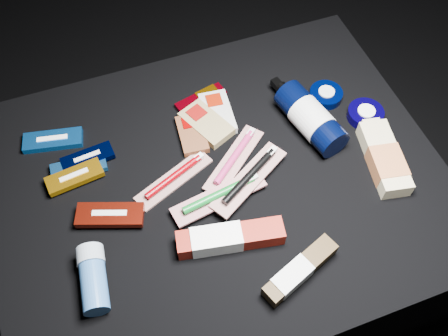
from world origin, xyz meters
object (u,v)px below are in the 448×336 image
object	(u,v)px
lotion_bottle	(310,118)
deodorant_stick	(93,278)
bodywash_bottle	(384,159)
toothpaste_carton_red	(226,238)

from	to	relation	value
lotion_bottle	deodorant_stick	xyz separation A→B (m)	(-0.55, -0.20, -0.01)
bodywash_bottle	toothpaste_carton_red	size ratio (longest dim) A/B	0.91
toothpaste_carton_red	deodorant_stick	bearing A→B (deg)	-170.94
bodywash_bottle	lotion_bottle	bearing A→B (deg)	138.01
lotion_bottle	bodywash_bottle	size ratio (longest dim) A/B	1.21
deodorant_stick	bodywash_bottle	bearing A→B (deg)	10.18
lotion_bottle	deodorant_stick	world-z (taller)	lotion_bottle
lotion_bottle	bodywash_bottle	bearing A→B (deg)	-65.09
lotion_bottle	deodorant_stick	bearing A→B (deg)	-172.17
lotion_bottle	toothpaste_carton_red	xyz separation A→B (m)	(-0.28, -0.21, -0.02)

